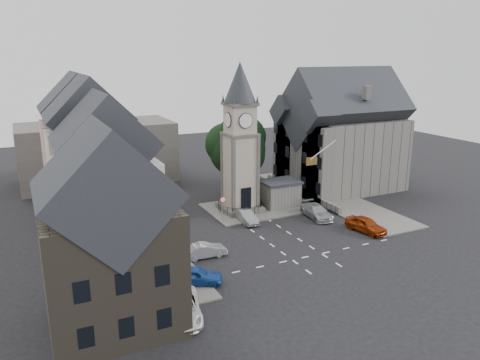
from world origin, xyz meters
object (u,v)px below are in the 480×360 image
clock_tower (240,139)px  car_east_red (366,225)px  car_west_blue (195,276)px  pedestrian (323,197)px  stone_shelter (280,194)px

clock_tower → car_east_red: (8.50, -10.99, -7.38)m
car_west_blue → pedestrian: size_ratio=2.83×
car_west_blue → pedestrian: pedestrian is taller
clock_tower → stone_shelter: size_ratio=3.78×
car_west_blue → pedestrian: bearing=-35.1°
car_east_red → pedestrian: 9.45m
clock_tower → stone_shelter: clock_tower is taller
car_west_blue → pedestrian: (20.48, 12.33, 0.03)m
car_east_red → pedestrian: bearing=70.8°
clock_tower → car_west_blue: 18.99m
clock_tower → car_east_red: 15.73m
stone_shelter → pedestrian: stone_shelter is taller
clock_tower → pedestrian: clock_tower is taller
car_east_red → car_west_blue: bearing=178.7°
clock_tower → car_west_blue: (-10.50, -13.99, -7.40)m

